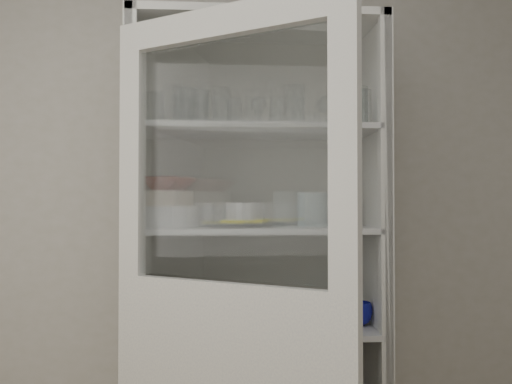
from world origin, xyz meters
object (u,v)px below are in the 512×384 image
(goblet_3, at_px, (326,112))
(glass_platter, at_px, (245,225))
(grey_bowl_stack, at_px, (313,210))
(goblet_1, at_px, (259,113))
(mug_teal, at_px, (342,311))
(teal_jar, at_px, (271,312))
(goblet_2, at_px, (296,113))
(white_canister, at_px, (196,310))
(pantry_cabinet, at_px, (255,303))
(mug_blue, at_px, (357,314))
(yellow_trivet, at_px, (245,221))
(cupboard_door, at_px, (227,353))
(cream_bowl, at_px, (169,199))
(plate_stack_front, at_px, (169,217))
(goblet_0, at_px, (200,112))
(plate_stack_back, at_px, (190,214))
(mug_white, at_px, (296,319))
(white_ramekin, at_px, (245,211))
(measuring_cups, at_px, (234,324))
(terracotta_bowl, at_px, (169,184))

(goblet_3, bearing_deg, glass_platter, -166.04)
(grey_bowl_stack, bearing_deg, goblet_1, 161.78)
(mug_teal, distance_m, teal_jar, 0.30)
(goblet_2, height_order, white_canister, goblet_2)
(pantry_cabinet, height_order, mug_blue, pantry_cabinet)
(goblet_1, bearing_deg, yellow_trivet, -120.95)
(teal_jar, bearing_deg, cupboard_door, -111.59)
(cream_bowl, height_order, mug_blue, cream_bowl)
(goblet_1, bearing_deg, plate_stack_front, -158.97)
(goblet_0, height_order, white_canister, goblet_0)
(goblet_1, xyz_separation_m, mug_teal, (0.35, -0.05, -0.84))
(plate_stack_back, height_order, teal_jar, plate_stack_back)
(cupboard_door, distance_m, plate_stack_front, 0.65)
(goblet_3, xyz_separation_m, glass_platter, (-0.35, -0.09, -0.48))
(mug_white, bearing_deg, white_canister, 149.88)
(pantry_cabinet, bearing_deg, mug_blue, -13.42)
(white_ramekin, bearing_deg, mug_teal, 8.00)
(goblet_1, xyz_separation_m, white_canister, (-0.26, -0.07, -0.82))
(yellow_trivet, xyz_separation_m, mug_white, (0.19, -0.12, -0.37))
(cream_bowl, relative_size, measuring_cups, 1.88)
(grey_bowl_stack, relative_size, mug_blue, 1.16)
(white_ramekin, bearing_deg, cream_bowl, -173.23)
(plate_stack_front, relative_size, teal_jar, 2.28)
(white_ramekin, height_order, teal_jar, white_ramekin)
(cupboard_door, bearing_deg, teal_jar, 102.56)
(plate_stack_front, relative_size, cream_bowl, 1.21)
(goblet_2, bearing_deg, glass_platter, -152.78)
(white_canister, bearing_deg, plate_stack_back, 105.06)
(goblet_3, bearing_deg, yellow_trivet, -166.04)
(cream_bowl, height_order, measuring_cups, cream_bowl)
(plate_stack_back, xyz_separation_m, mug_blue, (0.68, -0.17, -0.40))
(glass_platter, bearing_deg, plate_stack_back, 147.33)
(goblet_1, bearing_deg, terracotta_bowl, -158.97)
(mug_blue, height_order, teal_jar, teal_jar)
(terracotta_bowl, height_order, glass_platter, terracotta_bowl)
(yellow_trivet, xyz_separation_m, measuring_cups, (-0.05, -0.06, -0.40))
(pantry_cabinet, distance_m, cream_bowl, 0.57)
(white_ramekin, bearing_deg, glass_platter, 180.00)
(terracotta_bowl, height_order, grey_bowl_stack, terracotta_bowl)
(cupboard_door, height_order, plate_stack_back, cupboard_door)
(goblet_1, distance_m, goblet_2, 0.16)
(white_canister, bearing_deg, yellow_trivet, -9.45)
(goblet_0, bearing_deg, white_canister, -97.04)
(glass_platter, relative_size, mug_teal, 3.43)
(plate_stack_front, distance_m, teal_jar, 0.57)
(goblet_2, bearing_deg, mug_blue, -31.11)
(pantry_cabinet, bearing_deg, mug_white, -54.07)
(glass_platter, relative_size, white_ramekin, 2.07)
(mug_blue, bearing_deg, plate_stack_front, -161.49)
(goblet_3, xyz_separation_m, white_ramekin, (-0.35, -0.09, -0.42))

